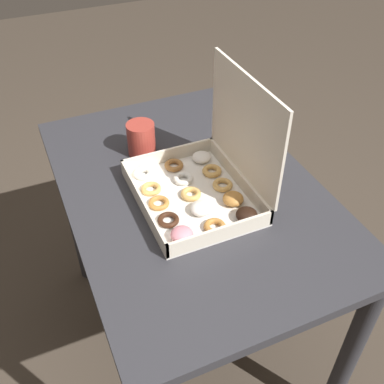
# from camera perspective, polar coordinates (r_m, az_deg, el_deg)

# --- Properties ---
(ground_plane) EXTENTS (8.00, 8.00, 0.00)m
(ground_plane) POSITION_cam_1_polar(r_m,az_deg,el_deg) (1.89, -0.14, -17.56)
(ground_plane) COLOR #42382D
(dining_table) EXTENTS (1.04, 0.71, 0.77)m
(dining_table) POSITION_cam_1_polar(r_m,az_deg,el_deg) (1.39, -0.19, -3.38)
(dining_table) COLOR #2D2D33
(dining_table) RESTS_ON ground_plane
(donut_box) EXTENTS (0.37, 0.30, 0.34)m
(donut_box) POSITION_cam_1_polar(r_m,az_deg,el_deg) (1.23, 2.09, 1.99)
(donut_box) COLOR silver
(donut_box) RESTS_ON dining_table
(coffee_mug) EXTENTS (0.09, 0.09, 0.11)m
(coffee_mug) POSITION_cam_1_polar(r_m,az_deg,el_deg) (1.41, -6.47, 6.77)
(coffee_mug) COLOR #A3382D
(coffee_mug) RESTS_ON dining_table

